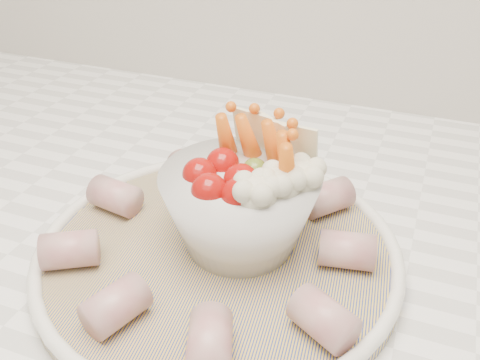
% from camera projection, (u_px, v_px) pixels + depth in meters
% --- Properties ---
extents(serving_platter, '(0.35, 0.35, 0.02)m').
position_uv_depth(serving_platter, '(218.00, 252.00, 0.47)').
color(serving_platter, navy).
rests_on(serving_platter, kitchen_counter).
extents(veggie_bowl, '(0.13, 0.13, 0.11)m').
position_uv_depth(veggie_bowl, '(243.00, 202.00, 0.45)').
color(veggie_bowl, silver).
rests_on(veggie_bowl, serving_platter).
extents(cured_meat_rolls, '(0.27, 0.28, 0.03)m').
position_uv_depth(cured_meat_rolls, '(218.00, 235.00, 0.46)').
color(cured_meat_rolls, '#A74C52').
rests_on(cured_meat_rolls, serving_platter).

